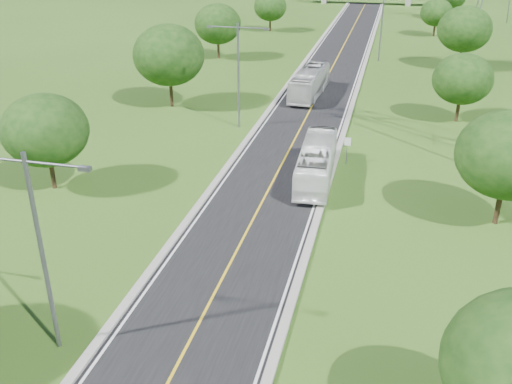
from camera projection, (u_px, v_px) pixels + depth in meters
The scene contains 18 objects.
ground at pixel (320, 91), 68.21m from camera, with size 260.00×260.00×0.00m, color #2D4D15.
road at pixel (327, 78), 73.45m from camera, with size 8.00×150.00×0.06m, color black.
curb_left at pixel (294, 76), 74.32m from camera, with size 0.50×150.00×0.22m, color gray.
curb_right at pixel (360, 80), 72.51m from camera, with size 0.50×150.00×0.22m, color gray.
speed_limit_sign at pixel (347, 146), 47.12m from camera, with size 0.55×0.09×2.40m.
streetlight_near_left at pixel (39, 239), 24.85m from camera, with size 5.90×0.25×10.00m.
streetlight_mid_left at pixel (238, 67), 53.77m from camera, with size 5.90×0.25×10.00m.
streetlight_far_right at pixel (382, 19), 80.14m from camera, with size 5.90×0.25×10.00m.
tree_lb at pixel (45, 130), 41.56m from camera, with size 6.30×6.30×7.33m.
tree_lc at pixel (169, 55), 60.23m from camera, with size 7.56×7.56×8.79m.
tree_ld at pixel (218, 24), 81.96m from camera, with size 6.72×6.72×7.82m.
tree_le at pixel (270, 7), 102.73m from camera, with size 5.88×5.88×6.84m.
tree_rb at pixel (509, 155), 36.37m from camera, with size 6.72×6.72×7.82m.
tree_rc at pixel (463, 79), 56.13m from camera, with size 5.88×5.88×6.84m.
tree_rd at pixel (465, 29), 76.34m from camera, with size 7.14×7.14×8.30m.
tree_re at pixel (436, 12), 98.44m from camera, with size 5.46×5.46×6.35m.
bus_outbound at pixel (317, 162), 44.21m from camera, with size 2.46×10.49×2.92m, color white.
bus_inbound at pixel (310, 83), 65.47m from camera, with size 2.60×11.11×3.09m, color silver.
Camera 1 is at (8.28, -6.69, 18.52)m, focal length 40.00 mm.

